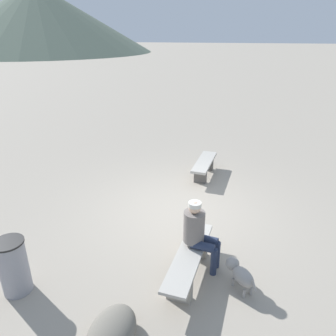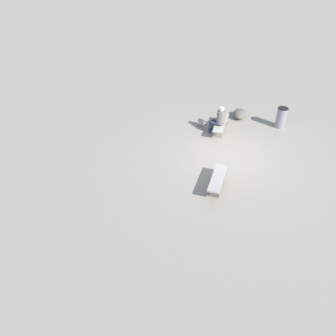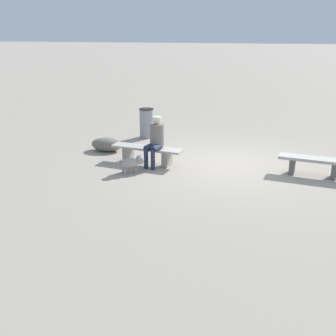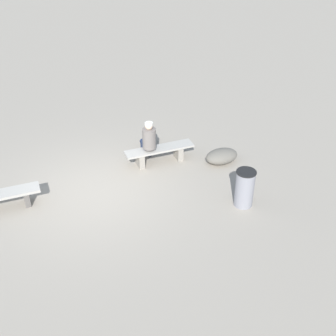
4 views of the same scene
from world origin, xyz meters
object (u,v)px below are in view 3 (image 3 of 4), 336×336
(trash_bin, at_px, (147,123))
(boulder, at_px, (107,144))
(bench_left, at_px, (313,163))
(dog, at_px, (132,162))
(seated_person, at_px, (156,138))
(bench_right, at_px, (147,152))

(trash_bin, height_order, boulder, trash_bin)
(bench_left, xyz_separation_m, dog, (4.19, 0.96, -0.05))
(seated_person, bearing_deg, dog, 74.62)
(bench_right, xyz_separation_m, trash_bin, (0.88, -2.62, 0.17))
(dog, bearing_deg, bench_right, 44.49)
(bench_left, xyz_separation_m, trash_bin, (4.96, -2.49, 0.15))
(dog, bearing_deg, trash_bin, 64.52)
(seated_person, distance_m, trash_bin, 2.97)
(seated_person, bearing_deg, trash_bin, -55.42)
(bench_right, distance_m, trash_bin, 2.77)
(seated_person, relative_size, boulder, 1.37)
(bench_left, bearing_deg, bench_right, 8.75)
(bench_left, distance_m, dog, 4.30)
(seated_person, bearing_deg, bench_left, -164.63)
(bench_right, relative_size, dog, 3.29)
(seated_person, height_order, trash_bin, seated_person)
(bench_right, bearing_deg, trash_bin, -64.50)
(bench_right, xyz_separation_m, seated_person, (-0.26, 0.11, 0.43))
(seated_person, relative_size, trash_bin, 1.35)
(seated_person, xyz_separation_m, trash_bin, (1.14, -2.72, -0.26))
(bench_left, relative_size, seated_person, 1.30)
(bench_left, height_order, boulder, bench_left)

